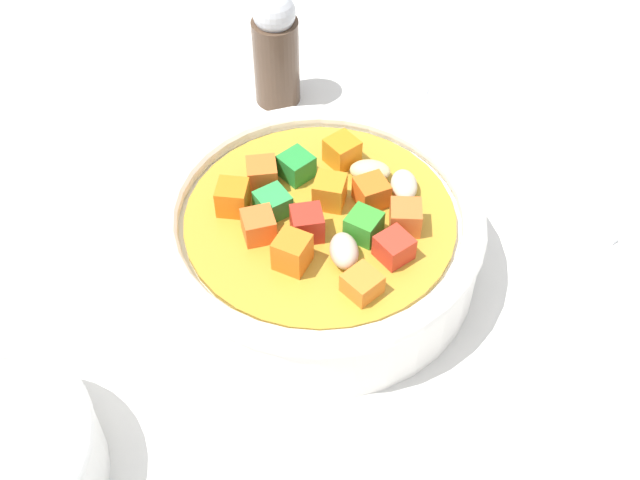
{
  "coord_description": "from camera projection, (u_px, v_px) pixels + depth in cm",
  "views": [
    {
      "loc": [
        -30.3,
        12.5,
        39.97
      ],
      "look_at": [
        0.0,
        0.0,
        2.53
      ],
      "focal_mm": 45.74,
      "sensor_mm": 36.0,
      "label": 1
    }
  ],
  "objects": [
    {
      "name": "spoon",
      "position": [
        466.0,
        122.0,
        0.6
      ],
      "size": [
        22.25,
        6.67,
        0.95
      ],
      "rotation": [
        0.0,
        0.0,
        6.52
      ],
      "color": "silver",
      "rests_on": "ground_plane"
    },
    {
      "name": "pepper_shaker",
      "position": [
        276.0,
        49.0,
        0.59
      ],
      "size": [
        3.42,
        3.42,
        9.13
      ],
      "color": "#4C3828",
      "rests_on": "ground_plane"
    },
    {
      "name": "soup_bowl_main",
      "position": [
        320.0,
        235.0,
        0.49
      ],
      "size": [
        19.72,
        19.72,
        6.64
      ],
      "color": "white",
      "rests_on": "ground_plane"
    },
    {
      "name": "ground_plane",
      "position": [
        320.0,
        276.0,
        0.52
      ],
      "size": [
        140.0,
        140.0,
        2.0
      ],
      "primitive_type": "cube",
      "color": "silver"
    }
  ]
}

